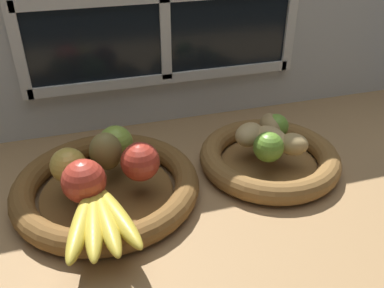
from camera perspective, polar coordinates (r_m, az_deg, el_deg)
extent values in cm
cube|color=#9E774C|center=(84.02, 1.27, -6.26)|extent=(140.00, 90.00, 3.00)
cube|color=silver|center=(98.15, -4.21, 18.12)|extent=(140.00, 3.00, 55.00)
cube|color=white|center=(93.30, -24.34, 17.12)|extent=(2.40, 1.20, 40.40)
cube|color=white|center=(100.49, -3.54, 9.18)|extent=(64.00, 1.20, 2.40)
cylinder|color=brown|center=(81.27, -11.71, -6.73)|extent=(25.38, 25.38, 1.00)
torus|color=brown|center=(80.19, -11.85, -5.71)|extent=(35.58, 35.58, 4.63)
cylinder|color=brown|center=(89.15, 10.60, -2.82)|extent=(20.49, 20.49, 1.00)
torus|color=brown|center=(88.16, 10.72, -1.84)|extent=(29.61, 29.61, 4.63)
sphere|color=#B73828|center=(71.72, -14.87, -5.03)|extent=(7.62, 7.62, 7.62)
sphere|color=#B73828|center=(75.11, -7.24, -2.47)|extent=(7.26, 7.26, 7.26)
sphere|color=gold|center=(77.49, -16.91, -2.88)|extent=(6.54, 6.54, 6.54)
sphere|color=#8CAD3D|center=(82.05, -10.61, 0.20)|extent=(6.85, 6.85, 6.85)
ellipsoid|color=olive|center=(78.74, -11.97, -1.03)|extent=(6.33, 5.72, 7.70)
ellipsoid|color=gold|center=(67.25, -15.02, -10.32)|extent=(8.04, 18.40, 3.10)
ellipsoid|color=gold|center=(66.97, -13.54, -10.28)|extent=(4.75, 18.46, 3.10)
ellipsoid|color=gold|center=(66.98, -12.05, -10.05)|extent=(4.88, 18.47, 3.10)
ellipsoid|color=gold|center=(67.28, -10.64, -9.64)|extent=(8.16, 18.38, 3.10)
sphere|color=brown|center=(74.12, -13.53, -5.66)|extent=(2.79, 2.79, 2.79)
ellipsoid|color=#A38451|center=(89.92, 10.93, 2.46)|extent=(6.31, 8.33, 5.13)
ellipsoid|color=tan|center=(84.86, 13.93, -0.03)|extent=(7.71, 7.26, 4.50)
ellipsoid|color=tan|center=(86.47, 8.02, 1.32)|extent=(9.09, 8.76, 4.64)
ellipsoid|color=tan|center=(85.78, 11.01, 0.74)|extent=(7.66, 9.59, 4.59)
sphere|color=olive|center=(81.33, 10.64, -0.42)|extent=(6.08, 6.08, 6.08)
sphere|color=#6B9E33|center=(89.91, 11.67, 2.45)|extent=(5.35, 5.35, 5.35)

